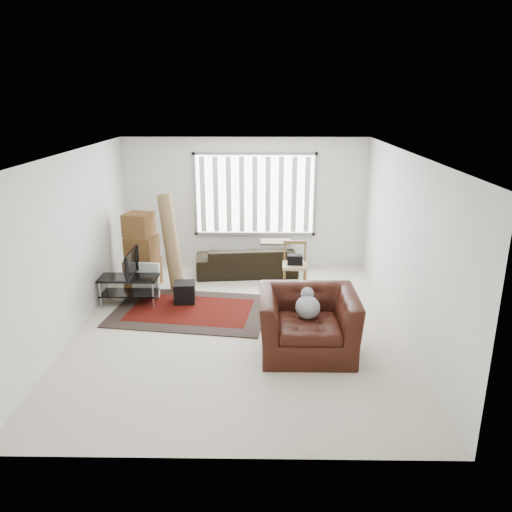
{
  "coord_description": "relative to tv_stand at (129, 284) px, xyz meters",
  "views": [
    {
      "loc": [
        0.38,
        -7.15,
        3.48
      ],
      "look_at": [
        0.26,
        0.4,
        1.05
      ],
      "focal_mm": 35.0,
      "sensor_mm": 36.0,
      "label": 1
    }
  ],
  "objects": [
    {
      "name": "subwoofer",
      "position": [
        0.95,
        0.06,
        -0.16
      ],
      "size": [
        0.38,
        0.38,
        0.35
      ],
      "primitive_type": "cube",
      "rotation": [
        0.0,
        0.0,
        0.09
      ],
      "color": "black",
      "rests_on": "persian_rug"
    },
    {
      "name": "tv_stand",
      "position": [
        0.0,
        0.0,
        0.0
      ],
      "size": [
        1.0,
        0.45,
        0.5
      ],
      "color": "black",
      "rests_on": "ground"
    },
    {
      "name": "side_chair",
      "position": [
        2.92,
        0.87,
        0.11
      ],
      "size": [
        0.48,
        0.48,
        0.86
      ],
      "rotation": [
        0.0,
        0.0,
        -0.04
      ],
      "color": "#938360",
      "rests_on": "ground"
    },
    {
      "name": "armchair",
      "position": [
        2.96,
        -1.66,
        0.14
      ],
      "size": [
        1.36,
        1.18,
        1.01
      ],
      "rotation": [
        0.0,
        0.0,
        0.0
      ],
      "color": "#33120A",
      "rests_on": "ground"
    },
    {
      "name": "moving_boxes",
      "position": [
        0.03,
        0.89,
        0.3
      ],
      "size": [
        0.67,
        0.63,
        1.42
      ],
      "color": "brown",
      "rests_on": "ground"
    },
    {
      "name": "persian_rug",
      "position": [
        1.1,
        -0.29,
        -0.35
      ],
      "size": [
        2.76,
        2.03,
        0.02
      ],
      "color": "black",
      "rests_on": "ground"
    },
    {
      "name": "sofa",
      "position": [
        1.99,
        1.55,
        0.03
      ],
      "size": [
        2.1,
        1.08,
        0.78
      ],
      "primitive_type": "imported",
      "rotation": [
        0.0,
        0.0,
        3.24
      ],
      "color": "black",
      "rests_on": "ground"
    },
    {
      "name": "white_flatpack",
      "position": [
        0.22,
        0.33,
        -0.04
      ],
      "size": [
        0.52,
        0.25,
        0.64
      ],
      "primitive_type": "cube",
      "rotation": [
        -0.15,
        0.0,
        -0.17
      ],
      "color": "silver",
      "rests_on": "ground"
    },
    {
      "name": "rolled_rug",
      "position": [
        0.6,
        0.87,
        0.52
      ],
      "size": [
        0.61,
        0.79,
        1.77
      ],
      "primitive_type": "cylinder",
      "rotation": [
        -0.29,
        0.0,
        0.52
      ],
      "color": "olive",
      "rests_on": "ground"
    },
    {
      "name": "tv",
      "position": [
        0.0,
        -0.0,
        0.37
      ],
      "size": [
        0.11,
        0.81,
        0.47
      ],
      "primitive_type": "imported",
      "rotation": [
        0.0,
        0.0,
        1.57
      ],
      "color": "black",
      "rests_on": "tv_stand"
    },
    {
      "name": "room",
      "position": [
        1.98,
        -0.39,
        1.4
      ],
      "size": [
        6.0,
        6.02,
        2.71
      ],
      "color": "beige",
      "rests_on": "ground"
    }
  ]
}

